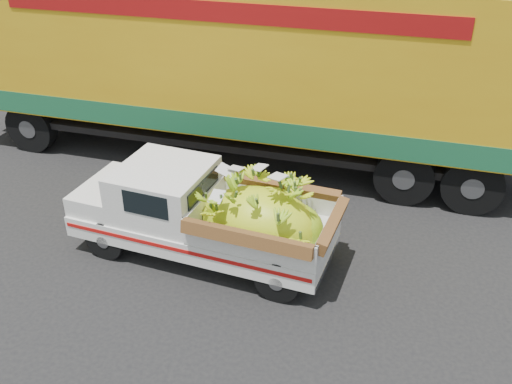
# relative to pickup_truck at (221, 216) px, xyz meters

# --- Properties ---
(ground) EXTENTS (100.00, 100.00, 0.00)m
(ground) POSITION_rel_pickup_truck_xyz_m (0.60, -0.41, -0.78)
(ground) COLOR black
(ground) RESTS_ON ground
(curb) EXTENTS (60.00, 0.25, 0.15)m
(curb) POSITION_rel_pickup_truck_xyz_m (0.60, 6.17, -0.71)
(curb) COLOR gray
(curb) RESTS_ON ground
(sidewalk) EXTENTS (60.00, 4.00, 0.14)m
(sidewalk) POSITION_rel_pickup_truck_xyz_m (0.60, 8.27, -0.71)
(sidewalk) COLOR gray
(sidewalk) RESTS_ON ground
(pickup_truck) EXTENTS (4.40, 2.52, 1.46)m
(pickup_truck) POSITION_rel_pickup_truck_xyz_m (0.00, 0.00, 0.00)
(pickup_truck) COLOR black
(pickup_truck) RESTS_ON ground
(semi_trailer) EXTENTS (12.08, 4.58, 3.80)m
(semi_trailer) POSITION_rel_pickup_truck_xyz_m (-0.16, 3.71, 1.34)
(semi_trailer) COLOR black
(semi_trailer) RESTS_ON ground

